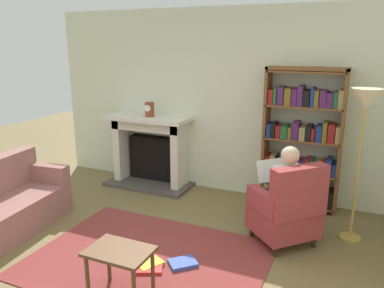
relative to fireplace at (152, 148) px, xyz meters
name	(u,v)px	position (x,y,z in m)	size (l,w,h in m)	color
ground	(133,275)	(1.09, -2.30, -0.59)	(14.00, 14.00, 0.00)	brown
back_wall	(223,102)	(1.09, 0.25, 0.76)	(5.60, 0.10, 2.70)	silver
area_rug	(148,259)	(1.09, -2.00, -0.58)	(2.40, 1.80, 0.01)	maroon
fireplace	(152,148)	(0.00, 0.00, 0.00)	(1.35, 0.64, 1.12)	#4C4742
mantel_clock	(150,109)	(0.04, -0.10, 0.64)	(0.14, 0.14, 0.22)	brown
bookshelf	(303,141)	(2.30, 0.04, 0.35)	(1.02, 0.32, 1.91)	brown
armchair_reading	(288,209)	(2.34, -1.08, -0.17)	(0.89, 0.89, 0.97)	#331E14
seated_reader	(282,189)	(2.25, -1.00, 0.03)	(0.58, 0.58, 1.14)	silver
side_table	(120,258)	(1.18, -2.62, -0.19)	(0.56, 0.39, 0.47)	brown
scattered_books	(157,262)	(1.22, -2.04, -0.56)	(0.81, 0.53, 0.04)	red
floor_lamp	(365,113)	(3.00, -0.66, 0.89)	(0.32, 0.32, 1.74)	#B7933F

